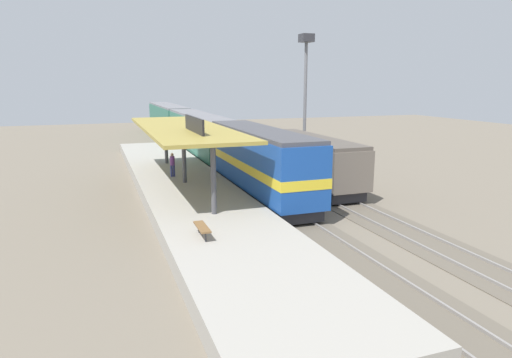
{
  "coord_description": "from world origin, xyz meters",
  "views": [
    {
      "loc": [
        -10.17,
        -30.21,
        7.6
      ],
      "look_at": [
        -1.38,
        -5.44,
        2.0
      ],
      "focal_mm": 32.01,
      "sensor_mm": 36.0,
      "label": 1
    }
  ],
  "objects": [
    {
      "name": "platform_bench",
      "position": [
        -6.0,
        -11.37,
        1.34
      ],
      "size": [
        0.44,
        1.7,
        0.5
      ],
      "color": "#333338",
      "rests_on": "platform"
    },
    {
      "name": "ground_plane",
      "position": [
        2.0,
        0.0,
        0.0
      ],
      "size": [
        120.0,
        120.0,
        0.0
      ],
      "primitive_type": "plane",
      "color": "#706656"
    },
    {
      "name": "track_near",
      "position": [
        0.0,
        0.0,
        0.03
      ],
      "size": [
        3.2,
        110.0,
        0.16
      ],
      "color": "#5F5649",
      "rests_on": "ground"
    },
    {
      "name": "freight_car",
      "position": [
        4.6,
        -0.55,
        1.97
      ],
      "size": [
        2.8,
        12.0,
        3.54
      ],
      "color": "#28282D",
      "rests_on": "track_far"
    },
    {
      "name": "light_mast",
      "position": [
        7.8,
        7.29,
        8.4
      ],
      "size": [
        1.1,
        1.1,
        11.7
      ],
      "color": "slate",
      "rests_on": "ground"
    },
    {
      "name": "person_waiting",
      "position": [
        -5.04,
        2.25,
        1.85
      ],
      "size": [
        0.34,
        0.34,
        1.71
      ],
      "color": "navy",
      "rests_on": "platform"
    },
    {
      "name": "locomotive",
      "position": [
        0.0,
        -2.24,
        2.41
      ],
      "size": [
        2.93,
        14.43,
        4.44
      ],
      "color": "#28282D",
      "rests_on": "track_near"
    },
    {
      "name": "track_far",
      "position": [
        4.6,
        0.0,
        0.03
      ],
      "size": [
        3.2,
        110.0,
        0.16
      ],
      "color": "#5F5649",
      "rests_on": "ground"
    },
    {
      "name": "platform",
      "position": [
        -4.6,
        0.0,
        0.45
      ],
      "size": [
        6.0,
        44.0,
        0.9
      ],
      "primitive_type": "cube",
      "color": "#9E998E",
      "rests_on": "ground"
    },
    {
      "name": "passenger_carriage_front",
      "position": [
        0.0,
        15.76,
        2.31
      ],
      "size": [
        2.9,
        20.0,
        4.24
      ],
      "color": "#28282D",
      "rests_on": "track_near"
    },
    {
      "name": "station_canopy",
      "position": [
        -4.6,
        -0.09,
        4.53
      ],
      "size": [
        5.2,
        18.0,
        4.7
      ],
      "color": "#47474C",
      "rests_on": "platform"
    },
    {
      "name": "passenger_carriage_rear",
      "position": [
        0.0,
        36.56,
        2.31
      ],
      "size": [
        2.9,
        20.0,
        4.24
      ],
      "color": "#28282D",
      "rests_on": "track_near"
    }
  ]
}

